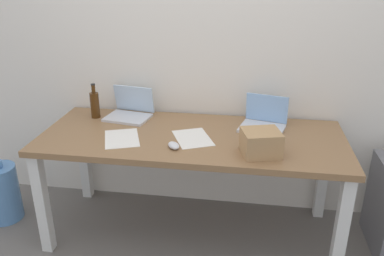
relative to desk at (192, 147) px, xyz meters
The scene contains 11 objects.
ground_plane 0.67m from the desk, ahead, with size 8.00×8.00×0.00m, color slate.
back_wall 0.78m from the desk, 90.00° to the left, with size 5.20×0.08×2.60m, color silver.
desk is the anchor object (origin of this frame).
laptop_left 0.57m from the desk, 152.64° to the left, with size 0.34×0.30×0.21m.
laptop_right 0.52m from the desk, 23.29° to the left, with size 0.34×0.30×0.21m.
beer_bottle 0.79m from the desk, 163.78° to the left, with size 0.06×0.06×0.25m.
computer_mouse 0.25m from the desk, 110.91° to the right, with size 0.06×0.10×0.03m, color silver.
cardboard_box 0.51m from the desk, 26.10° to the right, with size 0.21×0.19×0.15m, color tan.
paper_sheet_front_left 0.46m from the desk, 164.31° to the right, with size 0.21×0.30×0.00m, color white.
paper_sheet_center 0.10m from the desk, 75.82° to the right, with size 0.21×0.30×0.00m, color white.
water_cooler_jug 1.49m from the desk, behind, with size 0.25×0.25×0.48m.
Camera 1 is at (0.35, -2.32, 1.78)m, focal length 36.91 mm.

